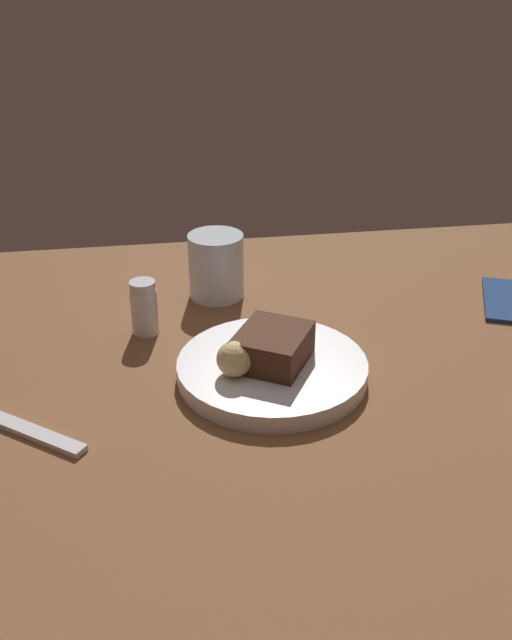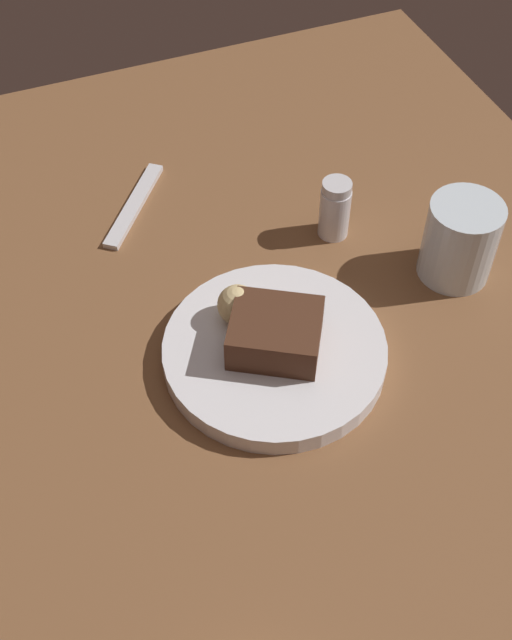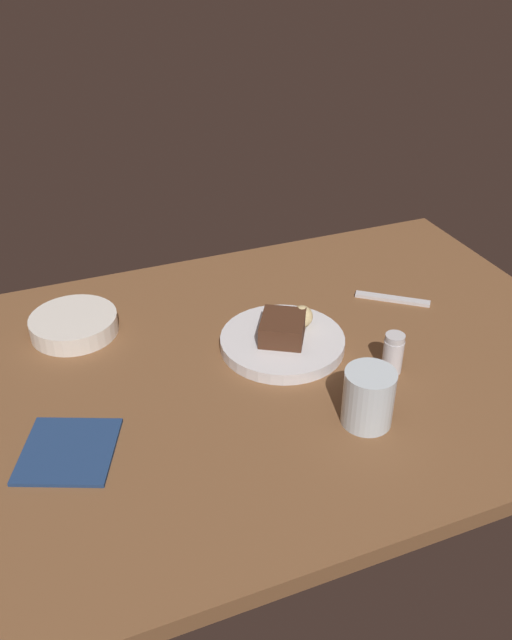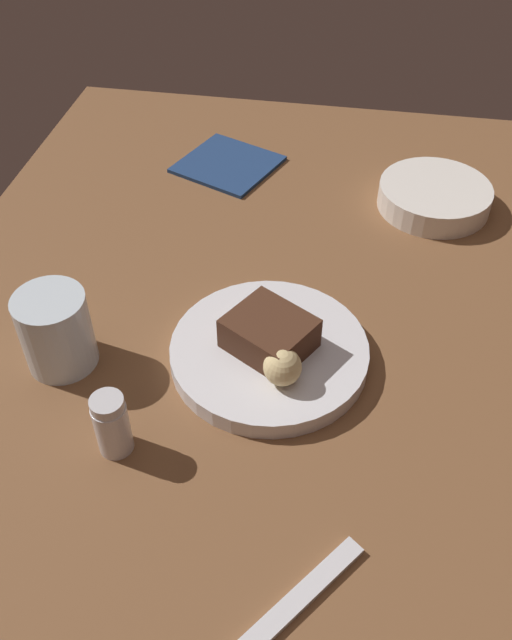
{
  "view_description": "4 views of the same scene",
  "coord_description": "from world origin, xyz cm",
  "px_view_note": "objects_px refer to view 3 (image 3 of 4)",
  "views": [
    {
      "loc": [
        -16.28,
        -73.38,
        48.73
      ],
      "look_at": [
        -4.58,
        1.5,
        8.42
      ],
      "focal_mm": 39.81,
      "sensor_mm": 36.0,
      "label": 1
    },
    {
      "loc": [
        42.58,
        -23.35,
        68.44
      ],
      "look_at": [
        -4.96,
        -4.43,
        7.96
      ],
      "focal_mm": 45.41,
      "sensor_mm": 36.0,
      "label": 2
    },
    {
      "loc": [
        37.54,
        86.69,
        72.41
      ],
      "look_at": [
        0.65,
        -5.94,
        8.1
      ],
      "focal_mm": 37.1,
      "sensor_mm": 36.0,
      "label": 3
    },
    {
      "loc": [
        -55.97,
        -10.67,
        60.74
      ],
      "look_at": [
        -0.74,
        -1.08,
        6.45
      ],
      "focal_mm": 38.2,
      "sensor_mm": 36.0,
      "label": 4
    }
  ],
  "objects_px": {
    "water_glass": "(368,397)",
    "side_bowl": "(74,324)",
    "chocolate_cake_slice": "(283,328)",
    "bread_roll": "(302,316)",
    "salt_shaker": "(393,353)",
    "dessert_spoon": "(392,299)",
    "folded_napkin": "(69,451)",
    "dessert_plate": "(282,342)"
  },
  "relations": [
    {
      "from": "bread_roll",
      "to": "water_glass",
      "type": "bearing_deg",
      "value": 88.6
    },
    {
      "from": "dessert_plate",
      "to": "bread_roll",
      "type": "bearing_deg",
      "value": -155.74
    },
    {
      "from": "salt_shaker",
      "to": "folded_napkin",
      "type": "xyz_separation_m",
      "value": [
        0.55,
        -0.0,
        -0.03
      ]
    },
    {
      "from": "chocolate_cake_slice",
      "to": "bread_roll",
      "type": "xyz_separation_m",
      "value": [
        -0.05,
        -0.02,
        0.0
      ]
    },
    {
      "from": "salt_shaker",
      "to": "side_bowl",
      "type": "xyz_separation_m",
      "value": [
        0.49,
        -0.32,
        -0.02
      ]
    },
    {
      "from": "chocolate_cake_slice",
      "to": "folded_napkin",
      "type": "distance_m",
      "value": 0.42
    },
    {
      "from": "dessert_spoon",
      "to": "bread_roll",
      "type": "bearing_deg",
      "value": -130.62
    },
    {
      "from": "chocolate_cake_slice",
      "to": "water_glass",
      "type": "distance_m",
      "value": 0.24
    },
    {
      "from": "side_bowl",
      "to": "chocolate_cake_slice",
      "type": "bearing_deg",
      "value": 151.1
    },
    {
      "from": "salt_shaker",
      "to": "side_bowl",
      "type": "distance_m",
      "value": 0.59
    },
    {
      "from": "dessert_plate",
      "to": "side_bowl",
      "type": "distance_m",
      "value": 0.39
    },
    {
      "from": "chocolate_cake_slice",
      "to": "bread_roll",
      "type": "height_order",
      "value": "bread_roll"
    },
    {
      "from": "bread_roll",
      "to": "dessert_plate",
      "type": "bearing_deg",
      "value": 24.26
    },
    {
      "from": "bread_roll",
      "to": "dessert_spoon",
      "type": "distance_m",
      "value": 0.23
    },
    {
      "from": "chocolate_cake_slice",
      "to": "salt_shaker",
      "type": "bearing_deg",
      "value": 137.57
    },
    {
      "from": "side_bowl",
      "to": "folded_napkin",
      "type": "xyz_separation_m",
      "value": [
        0.06,
        0.32,
        -0.01
      ]
    },
    {
      "from": "salt_shaker",
      "to": "folded_napkin",
      "type": "distance_m",
      "value": 0.55
    },
    {
      "from": "dessert_plate",
      "to": "bread_roll",
      "type": "height_order",
      "value": "bread_roll"
    },
    {
      "from": "water_glass",
      "to": "bread_roll",
      "type": "bearing_deg",
      "value": -91.4
    },
    {
      "from": "dessert_spoon",
      "to": "dessert_plate",
      "type": "bearing_deg",
      "value": -128.33
    },
    {
      "from": "bread_roll",
      "to": "folded_napkin",
      "type": "relative_size",
      "value": 0.3
    },
    {
      "from": "chocolate_cake_slice",
      "to": "salt_shaker",
      "type": "relative_size",
      "value": 1.19
    },
    {
      "from": "salt_shaker",
      "to": "dessert_spoon",
      "type": "xyz_separation_m",
      "value": [
        -0.13,
        -0.2,
        -0.03
      ]
    },
    {
      "from": "dessert_plate",
      "to": "water_glass",
      "type": "distance_m",
      "value": 0.24
    },
    {
      "from": "dessert_spoon",
      "to": "folded_napkin",
      "type": "distance_m",
      "value": 0.7
    },
    {
      "from": "dessert_spoon",
      "to": "water_glass",
      "type": "bearing_deg",
      "value": -90.09
    },
    {
      "from": "salt_shaker",
      "to": "dessert_spoon",
      "type": "distance_m",
      "value": 0.24
    },
    {
      "from": "dessert_plate",
      "to": "water_glass",
      "type": "bearing_deg",
      "value": 100.05
    },
    {
      "from": "chocolate_cake_slice",
      "to": "bread_roll",
      "type": "relative_size",
      "value": 2.13
    },
    {
      "from": "bread_roll",
      "to": "folded_napkin",
      "type": "xyz_separation_m",
      "value": [
        0.45,
        0.15,
        -0.04
      ]
    },
    {
      "from": "dessert_plate",
      "to": "folded_napkin",
      "type": "height_order",
      "value": "dessert_plate"
    },
    {
      "from": "side_bowl",
      "to": "dessert_spoon",
      "type": "xyz_separation_m",
      "value": [
        -0.62,
        0.12,
        -0.01
      ]
    },
    {
      "from": "water_glass",
      "to": "side_bowl",
      "type": "bearing_deg",
      "value": -47.64
    },
    {
      "from": "dessert_plate",
      "to": "bread_roll",
      "type": "relative_size",
      "value": 5.47
    },
    {
      "from": "water_glass",
      "to": "folded_napkin",
      "type": "height_order",
      "value": "water_glass"
    },
    {
      "from": "folded_napkin",
      "to": "bread_roll",
      "type": "bearing_deg",
      "value": -161.31
    },
    {
      "from": "dessert_plate",
      "to": "dessert_spoon",
      "type": "xyz_separation_m",
      "value": [
        -0.27,
        -0.07,
        -0.01
      ]
    },
    {
      "from": "chocolate_cake_slice",
      "to": "side_bowl",
      "type": "bearing_deg",
      "value": -28.9
    },
    {
      "from": "dessert_spoon",
      "to": "folded_napkin",
      "type": "relative_size",
      "value": 1.08
    },
    {
      "from": "water_glass",
      "to": "side_bowl",
      "type": "xyz_separation_m",
      "value": [
        0.38,
        -0.42,
        -0.03
      ]
    },
    {
      "from": "bread_roll",
      "to": "dessert_spoon",
      "type": "xyz_separation_m",
      "value": [
        -0.23,
        -0.05,
        -0.04
      ]
    },
    {
      "from": "dessert_plate",
      "to": "chocolate_cake_slice",
      "type": "bearing_deg",
      "value": 43.16
    }
  ]
}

